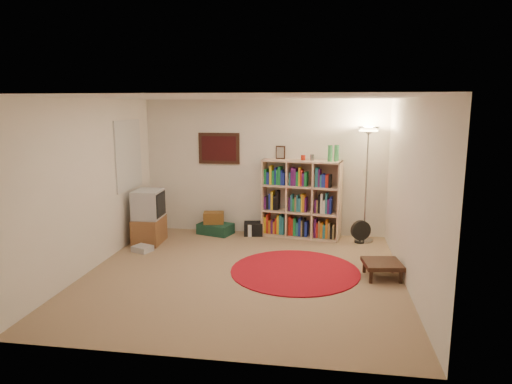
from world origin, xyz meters
TOP-DOWN VIEW (x-y plane):
  - room at (-0.05, 0.05)m, footprint 4.54×4.54m
  - bookshelf at (0.70, 2.07)m, footprint 1.48×0.65m
  - floor_lamp at (1.85, 1.94)m, footprint 0.46×0.46m
  - floor_fan at (1.78, 1.83)m, footprint 0.36×0.24m
  - tv_stand at (-1.91, 1.28)m, footprint 0.48×0.67m
  - dvd_box at (-1.84, 0.78)m, footprint 0.36×0.33m
  - suitcase at (-0.89, 2.01)m, footprint 0.71×0.57m
  - wicker_basket at (-0.93, 2.03)m, footprint 0.42×0.33m
  - duffel_bag at (-0.17, 2.05)m, footprint 0.38×0.33m
  - paper_towel at (-0.22, 1.94)m, footprint 0.14×0.14m
  - red_rug at (0.73, 0.24)m, footprint 1.89×1.89m
  - side_table at (1.96, 0.18)m, footprint 0.57×0.57m

SIDE VIEW (x-z plane):
  - red_rug at x=0.73m, z-range 0.00..0.02m
  - dvd_box at x=-1.84m, z-range 0.00..0.10m
  - suitcase at x=-0.89m, z-range 0.00..0.20m
  - paper_towel at x=-0.22m, z-range 0.00..0.23m
  - duffel_bag at x=-0.17m, z-range 0.00..0.24m
  - side_table at x=1.96m, z-range 0.08..0.31m
  - floor_fan at x=1.78m, z-range 0.00..0.41m
  - wicker_basket at x=-0.93m, z-range 0.20..0.41m
  - tv_stand at x=-1.91m, z-range -0.02..0.93m
  - bookshelf at x=0.70m, z-range -0.17..1.55m
  - room at x=-0.05m, z-range -0.01..2.53m
  - floor_lamp at x=1.85m, z-range 0.67..2.71m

